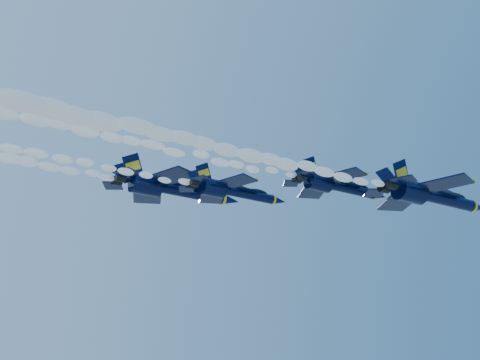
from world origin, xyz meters
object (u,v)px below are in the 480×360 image
jet_second (337,186)px  jet_fourth (172,188)px  jet_lead (430,196)px  jet_third (233,191)px

jet_second → jet_fourth: (-16.07, 17.85, 2.43)m
jet_lead → jet_second: (-9.37, 7.25, 1.99)m
jet_third → jet_fourth: bearing=119.3°
jet_second → jet_fourth: 24.14m
jet_second → jet_fourth: bearing=132.0°
jet_second → jet_third: bearing=141.5°
jet_fourth → jet_third: bearing=-60.7°
jet_third → jet_fourth: jet_fourth is taller
jet_second → jet_fourth: jet_fourth is taller
jet_third → jet_fourth: size_ratio=0.76×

